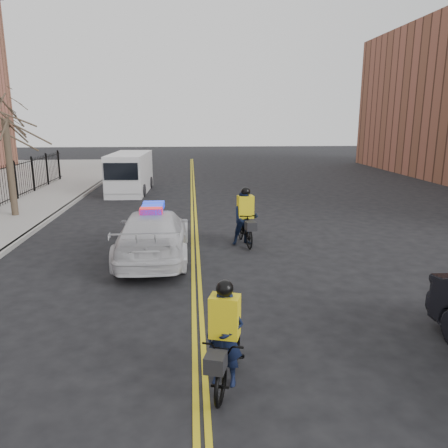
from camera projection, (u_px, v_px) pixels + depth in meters
name	position (u px, v px, depth m)	size (l,w,h in m)	color
ground	(198.00, 313.00, 9.50)	(120.00, 120.00, 0.00)	black
center_line_left	(192.00, 226.00, 17.25)	(0.10, 60.00, 0.01)	gold
center_line_right	(196.00, 226.00, 17.26)	(0.10, 60.00, 0.01)	gold
curb	(38.00, 227.00, 16.80)	(0.20, 60.00, 0.15)	gray
street_tree	(6.00, 134.00, 17.81)	(3.20, 3.20, 4.80)	#3A2E22
police_cruiser	(154.00, 234.00, 13.15)	(2.09, 5.11, 1.64)	silver
cargo_van	(130.00, 174.00, 24.94)	(2.22, 5.41, 2.24)	silver
cyclist_near	(225.00, 348.00, 6.86)	(1.10, 1.88, 1.74)	black
cyclist_far	(245.00, 222.00, 14.54)	(0.95, 1.99, 1.96)	black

